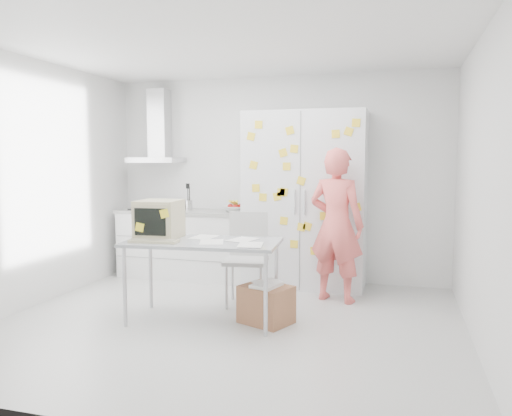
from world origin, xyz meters
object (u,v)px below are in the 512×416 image
(cardboard_box, at_px, (266,304))
(desk, at_px, (175,230))
(person, at_px, (336,225))
(chair, at_px, (247,252))

(cardboard_box, bearing_deg, desk, -173.95)
(person, height_order, cardboard_box, person)
(chair, relative_size, cardboard_box, 1.78)
(person, height_order, chair, person)
(desk, xyz_separation_m, cardboard_box, (0.93, 0.10, -0.71))
(person, relative_size, chair, 1.71)
(desk, relative_size, cardboard_box, 2.73)
(desk, bearing_deg, chair, 47.91)
(chair, bearing_deg, cardboard_box, -66.56)
(person, distance_m, chair, 1.05)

